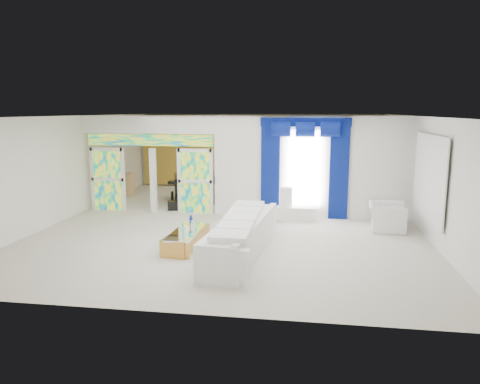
% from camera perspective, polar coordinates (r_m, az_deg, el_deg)
% --- Properties ---
extents(floor, '(12.00, 12.00, 0.00)m').
position_cam_1_polar(floor, '(13.05, -0.52, -3.80)').
color(floor, '#B7AF9E').
rests_on(floor, ground).
extents(dividing_wall, '(5.70, 0.18, 3.00)m').
position_cam_1_polar(dividing_wall, '(13.61, 9.13, 3.08)').
color(dividing_wall, white).
rests_on(dividing_wall, ground).
extents(dividing_header, '(4.30, 0.18, 0.55)m').
position_cam_1_polar(dividing_header, '(14.35, -11.33, 8.28)').
color(dividing_header, white).
rests_on(dividing_header, dividing_wall).
extents(stained_panel_left, '(0.95, 0.04, 2.00)m').
position_cam_1_polar(stained_panel_left, '(15.04, -16.21, 1.55)').
color(stained_panel_left, '#994C3F').
rests_on(stained_panel_left, ground).
extents(stained_panel_right, '(0.95, 0.04, 2.00)m').
position_cam_1_polar(stained_panel_right, '(14.10, -5.62, 1.35)').
color(stained_panel_right, '#994C3F').
rests_on(stained_panel_right, ground).
extents(stained_transom, '(4.00, 0.05, 0.35)m').
position_cam_1_polar(stained_transom, '(14.37, -11.26, 6.39)').
color(stained_transom, '#994C3F').
rests_on(stained_transom, dividing_header).
extents(window_pane, '(1.00, 0.02, 2.30)m').
position_cam_1_polar(window_pane, '(13.51, 8.06, 2.85)').
color(window_pane, white).
rests_on(window_pane, dividing_wall).
extents(blue_drape_left, '(0.55, 0.10, 2.80)m').
position_cam_1_polar(blue_drape_left, '(13.53, 3.82, 2.72)').
color(blue_drape_left, '#030549').
rests_on(blue_drape_left, ground).
extents(blue_drape_right, '(0.55, 0.10, 2.80)m').
position_cam_1_polar(blue_drape_right, '(13.52, 12.30, 2.50)').
color(blue_drape_right, '#030549').
rests_on(blue_drape_right, ground).
extents(blue_pelmet, '(2.60, 0.12, 0.25)m').
position_cam_1_polar(blue_pelmet, '(13.38, 8.21, 8.66)').
color(blue_pelmet, '#030549').
rests_on(blue_pelmet, dividing_wall).
extents(wall_mirror, '(0.04, 2.70, 1.90)m').
position_cam_1_polar(wall_mirror, '(11.99, 22.68, 1.70)').
color(wall_mirror, white).
rests_on(wall_mirror, ground).
extents(gold_curtains, '(9.70, 0.12, 2.90)m').
position_cam_1_polar(gold_curtains, '(18.59, 2.33, 5.08)').
color(gold_curtains, '#B8802C').
rests_on(gold_curtains, ground).
extents(white_sofa, '(1.24, 3.99, 0.75)m').
position_cam_1_polar(white_sofa, '(10.11, 0.24, -5.77)').
color(white_sofa, white).
rests_on(white_sofa, ground).
extents(coffee_table, '(0.75, 1.78, 0.38)m').
position_cam_1_polar(coffee_table, '(10.72, -6.73, -5.93)').
color(coffee_table, '#C38C3C').
rests_on(coffee_table, ground).
extents(console_table, '(1.15, 0.38, 0.38)m').
position_cam_1_polar(console_table, '(13.40, 7.05, -2.67)').
color(console_table, silver).
rests_on(console_table, ground).
extents(table_lamp, '(0.36, 0.36, 0.58)m').
position_cam_1_polar(table_lamp, '(13.31, 5.81, -0.62)').
color(table_lamp, silver).
rests_on(table_lamp, console_table).
extents(armchair, '(1.07, 1.19, 0.71)m').
position_cam_1_polar(armchair, '(12.77, 17.89, -2.97)').
color(armchair, white).
rests_on(armchair, ground).
extents(grand_piano, '(1.77, 2.05, 0.88)m').
position_cam_1_polar(grand_piano, '(16.25, -5.84, 0.52)').
color(grand_piano, black).
rests_on(grand_piano, ground).
extents(piano_bench, '(0.94, 0.58, 0.29)m').
position_cam_1_polar(piano_bench, '(14.78, -7.34, -1.63)').
color(piano_bench, black).
rests_on(piano_bench, ground).
extents(tv_console, '(0.62, 0.58, 0.85)m').
position_cam_1_polar(tv_console, '(17.48, -14.21, 0.91)').
color(tv_console, '#A97F54').
rests_on(tv_console, ground).
extents(chandelier, '(0.60, 0.60, 0.60)m').
position_cam_1_polar(chandelier, '(16.48, -6.66, 8.38)').
color(chandelier, gold).
rests_on(chandelier, ceiling).
extents(decanters, '(0.20, 0.94, 0.19)m').
position_cam_1_polar(decanters, '(10.85, -6.32, -4.26)').
color(decanters, white).
rests_on(decanters, coffee_table).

